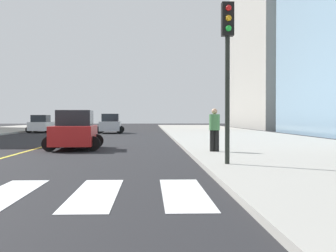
{
  "coord_description": "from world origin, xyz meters",
  "views": [
    {
      "loc": [
        5.6,
        -5.31,
        1.55
      ],
      "look_at": [
        6.86,
        26.12,
        0.96
      ],
      "focal_mm": 49.12,
      "sensor_mm": 36.0,
      "label": 1
    }
  ],
  "objects_px": {
    "car_white_second": "(41,124)",
    "car_silver_fourth": "(110,124)",
    "pedestrian_waiting_east": "(214,128)",
    "traffic_light_near_corner": "(228,51)",
    "car_red_nearest": "(75,131)"
  },
  "relations": [
    {
      "from": "car_red_nearest",
      "to": "car_silver_fourth",
      "type": "relative_size",
      "value": 1.01
    },
    {
      "from": "car_white_second",
      "to": "car_silver_fourth",
      "type": "relative_size",
      "value": 0.94
    },
    {
      "from": "traffic_light_near_corner",
      "to": "pedestrian_waiting_east",
      "type": "distance_m",
      "value": 5.6
    },
    {
      "from": "car_white_second",
      "to": "pedestrian_waiting_east",
      "type": "xyz_separation_m",
      "value": [
        13.66,
        -28.28,
        0.29
      ]
    },
    {
      "from": "pedestrian_waiting_east",
      "to": "car_red_nearest",
      "type": "bearing_deg",
      "value": 162.19
    },
    {
      "from": "car_white_second",
      "to": "car_silver_fourth",
      "type": "height_order",
      "value": "car_silver_fourth"
    },
    {
      "from": "car_red_nearest",
      "to": "car_white_second",
      "type": "distance_m",
      "value": 25.67
    },
    {
      "from": "car_red_nearest",
      "to": "pedestrian_waiting_east",
      "type": "relative_size",
      "value": 2.45
    },
    {
      "from": "car_red_nearest",
      "to": "traffic_light_near_corner",
      "type": "bearing_deg",
      "value": 121.76
    },
    {
      "from": "car_silver_fourth",
      "to": "traffic_light_near_corner",
      "type": "bearing_deg",
      "value": 99.66
    },
    {
      "from": "car_red_nearest",
      "to": "car_silver_fourth",
      "type": "bearing_deg",
      "value": -92.13
    },
    {
      "from": "car_silver_fourth",
      "to": "traffic_light_near_corner",
      "type": "relative_size",
      "value": 0.89
    },
    {
      "from": "car_white_second",
      "to": "traffic_light_near_corner",
      "type": "bearing_deg",
      "value": -66.91
    },
    {
      "from": "car_red_nearest",
      "to": "pedestrian_waiting_east",
      "type": "xyz_separation_m",
      "value": [
        6.3,
        -3.69,
        0.24
      ]
    },
    {
      "from": "pedestrian_waiting_east",
      "to": "car_white_second",
      "type": "bearing_deg",
      "value": 128.33
    }
  ]
}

